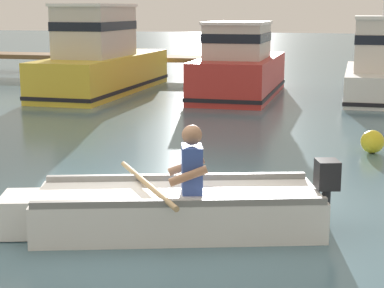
% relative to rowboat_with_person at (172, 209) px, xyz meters
% --- Properties ---
extents(ground_plane, '(120.00, 120.00, 0.00)m').
position_rel_rowboat_with_person_xyz_m(ground_plane, '(-0.69, 0.45, -0.25)').
color(ground_plane, slate).
extents(wooden_dock, '(15.49, 1.64, 1.33)m').
position_rel_rowboat_with_person_xyz_m(wooden_dock, '(-9.85, 15.64, 0.41)').
color(wooden_dock, brown).
rests_on(wooden_dock, ground).
extents(rowboat_with_person, '(3.66, 2.00, 1.19)m').
position_rel_rowboat_with_person_xyz_m(rowboat_with_person, '(0.00, 0.00, 0.00)').
color(rowboat_with_person, white).
rests_on(rowboat_with_person, ground).
extents(moored_boat_yellow, '(1.96, 6.38, 2.55)m').
position_rel_rowboat_with_person_xyz_m(moored_boat_yellow, '(-5.41, 10.89, 0.69)').
color(moored_boat_yellow, gold).
rests_on(moored_boat_yellow, ground).
extents(moored_boat_red, '(2.04, 5.01, 2.08)m').
position_rel_rowboat_with_person_xyz_m(moored_boat_red, '(-1.36, 11.05, 0.54)').
color(moored_boat_red, '#B72D28').
rests_on(moored_boat_red, ground).
extents(moored_boat_white, '(1.93, 5.12, 4.41)m').
position_rel_rowboat_with_person_xyz_m(moored_boat_white, '(2.45, 11.73, 0.57)').
color(moored_boat_white, white).
rests_on(moored_boat_white, ground).
extents(mooring_buoy, '(0.40, 0.40, 0.40)m').
position_rel_rowboat_with_person_xyz_m(mooring_buoy, '(2.19, 4.60, -0.05)').
color(mooring_buoy, yellow).
rests_on(mooring_buoy, ground).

